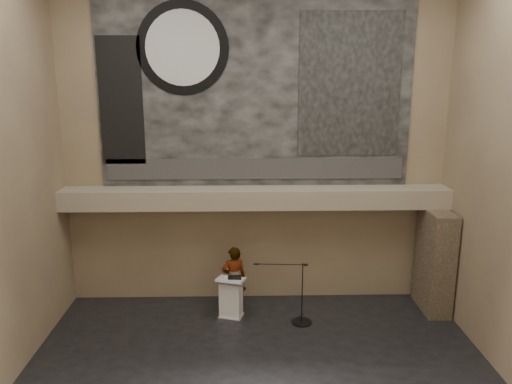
{
  "coord_description": "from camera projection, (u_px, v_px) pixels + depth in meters",
  "views": [
    {
      "loc": [
        -0.29,
        -8.92,
        6.14
      ],
      "look_at": [
        0.0,
        3.2,
        3.2
      ],
      "focal_mm": 35.0,
      "sensor_mm": 36.0,
      "label": 1
    }
  ],
  "objects": [
    {
      "name": "stone_pier",
      "position": [
        434.0,
        260.0,
        12.97
      ],
      "size": [
        0.6,
        1.4,
        2.7
      ],
      "primitive_type": "cube",
      "color": "#423628",
      "rests_on": "floor"
    },
    {
      "name": "sprinkler_left",
      "position": [
        194.0,
        209.0,
        12.9
      ],
      "size": [
        0.04,
        0.04,
        0.06
      ],
      "primitive_type": "cylinder",
      "color": "#B2893D",
      "rests_on": "soffit"
    },
    {
      "name": "banner_brick_print",
      "position": [
        121.0,
        101.0,
        12.59
      ],
      "size": [
        1.1,
        0.02,
        3.2
      ],
      "primitive_type": "cube",
      "color": "black",
      "rests_on": "banner"
    },
    {
      "name": "banner_clock_face",
      "position": [
        182.0,
        48.0,
        12.3
      ],
      "size": [
        1.84,
        0.02,
        1.84
      ],
      "primitive_type": "cylinder",
      "rotation": [
        1.57,
        0.0,
        0.0
      ],
      "color": "silver",
      "rests_on": "banner"
    },
    {
      "name": "wall_back",
      "position": [
        255.0,
        146.0,
        13.01
      ],
      "size": [
        10.0,
        0.02,
        8.5
      ],
      "primitive_type": "cube",
      "color": "#7A634D",
      "rests_on": "floor"
    },
    {
      "name": "wall_front",
      "position": [
        272.0,
        256.0,
        5.23
      ],
      "size": [
        10.0,
        0.02,
        8.5
      ],
      "primitive_type": "cube",
      "color": "#7A634D",
      "rests_on": "floor"
    },
    {
      "name": "floor",
      "position": [
        260.0,
        382.0,
        10.12
      ],
      "size": [
        10.0,
        10.0,
        0.0
      ],
      "primitive_type": "plane",
      "color": "black",
      "rests_on": "ground"
    },
    {
      "name": "mic_stand",
      "position": [
        300.0,
        314.0,
        12.47
      ],
      "size": [
        1.45,
        0.52,
        1.59
      ],
      "rotation": [
        0.0,
        0.0,
        -0.07
      ],
      "color": "black",
      "rests_on": "floor"
    },
    {
      "name": "soffit",
      "position": [
        256.0,
        198.0,
        12.92
      ],
      "size": [
        10.0,
        0.8,
        0.5
      ],
      "primitive_type": "cube",
      "color": "gray",
      "rests_on": "wall_back"
    },
    {
      "name": "banner_building_print",
      "position": [
        350.0,
        85.0,
        12.63
      ],
      "size": [
        2.6,
        0.02,
        3.6
      ],
      "primitive_type": "cube",
      "color": "black",
      "rests_on": "banner"
    },
    {
      "name": "banner_clock_rim",
      "position": [
        183.0,
        48.0,
        12.32
      ],
      "size": [
        2.3,
        0.02,
        2.3
      ],
      "primitive_type": "cylinder",
      "rotation": [
        1.57,
        0.0,
        0.0
      ],
      "color": "black",
      "rests_on": "banner"
    },
    {
      "name": "banner_text_strip",
      "position": [
        255.0,
        169.0,
        13.08
      ],
      "size": [
        7.76,
        0.02,
        0.55
      ],
      "primitive_type": "cube",
      "color": "#2D2D2D",
      "rests_on": "banner"
    },
    {
      "name": "lectern",
      "position": [
        231.0,
        298.0,
        12.62
      ],
      "size": [
        0.78,
        0.65,
        1.13
      ],
      "rotation": [
        0.0,
        0.0,
        -0.29
      ],
      "color": "silver",
      "rests_on": "floor"
    },
    {
      "name": "sprinkler_right",
      "position": [
        328.0,
        208.0,
        12.99
      ],
      "size": [
        0.04,
        0.04,
        0.06
      ],
      "primitive_type": "cylinder",
      "color": "#B2893D",
      "rests_on": "soffit"
    },
    {
      "name": "speaker_person",
      "position": [
        234.0,
        279.0,
        13.0
      ],
      "size": [
        0.71,
        0.54,
        1.75
      ],
      "primitive_type": "imported",
      "rotation": [
        0.0,
        0.0,
        3.35
      ],
      "color": "white",
      "rests_on": "floor"
    },
    {
      "name": "banner",
      "position": [
        255.0,
        89.0,
        12.64
      ],
      "size": [
        8.0,
        0.05,
        5.0
      ],
      "primitive_type": "cube",
      "color": "black",
      "rests_on": "wall_back"
    },
    {
      "name": "binder",
      "position": [
        235.0,
        278.0,
        12.47
      ],
      "size": [
        0.34,
        0.28,
        0.04
      ],
      "primitive_type": "cube",
      "rotation": [
        0.0,
        0.0,
        0.04
      ],
      "color": "black",
      "rests_on": "lectern"
    },
    {
      "name": "papers",
      "position": [
        228.0,
        278.0,
        12.47
      ],
      "size": [
        0.3,
        0.36,
        0.0
      ],
      "primitive_type": "cube",
      "rotation": [
        0.0,
        0.0,
        -0.29
      ],
      "color": "white",
      "rests_on": "lectern"
    }
  ]
}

